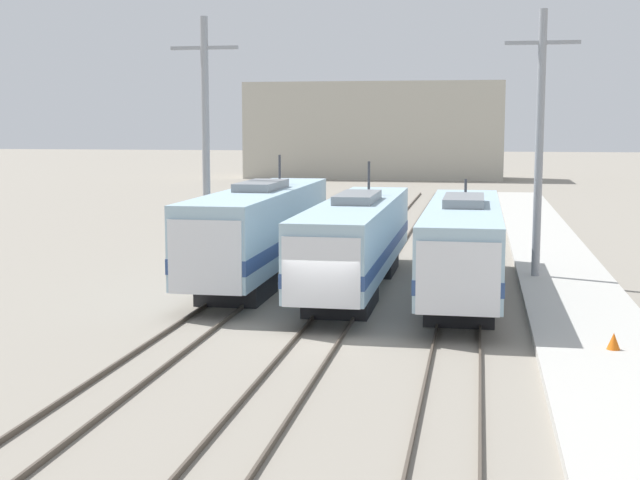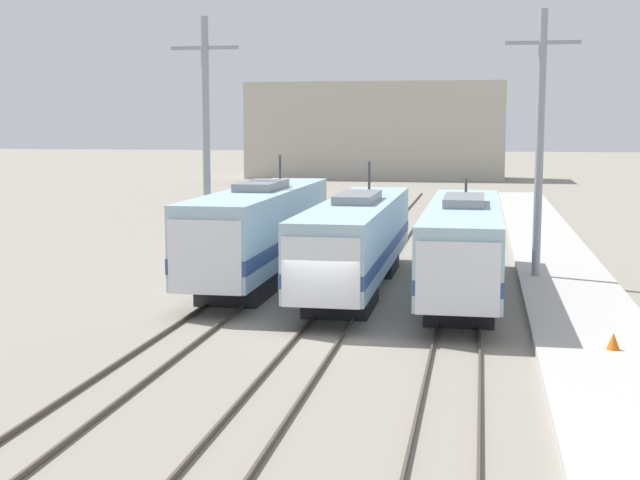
% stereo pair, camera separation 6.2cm
% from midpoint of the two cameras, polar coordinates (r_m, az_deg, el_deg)
% --- Properties ---
extents(ground_plane, '(400.00, 400.00, 0.00)m').
position_cam_midpoint_polar(ground_plane, '(29.14, 0.05, -6.14)').
color(ground_plane, gray).
extents(rail_pair_far_left, '(1.51, 120.00, 0.15)m').
position_cam_midpoint_polar(rail_pair_far_left, '(30.17, -8.17, -5.60)').
color(rail_pair_far_left, '#4C4238').
rests_on(rail_pair_far_left, ground_plane).
extents(rail_pair_center, '(1.51, 120.00, 0.15)m').
position_cam_midpoint_polar(rail_pair_center, '(29.12, 0.05, -6.00)').
color(rail_pair_center, '#4C4238').
rests_on(rail_pair_center, ground_plane).
extents(rail_pair_far_right, '(1.51, 120.00, 0.15)m').
position_cam_midpoint_polar(rail_pair_far_right, '(28.70, 8.71, -6.29)').
color(rail_pair_far_right, '#4C4238').
rests_on(rail_pair_far_right, ground_plane).
extents(locomotive_far_left, '(2.92, 16.49, 5.40)m').
position_cam_midpoint_polar(locomotive_far_left, '(38.48, -3.95, 0.56)').
color(locomotive_far_left, '#232326').
rests_on(locomotive_far_left, ground_plane).
extents(locomotive_center, '(2.83, 17.30, 5.17)m').
position_cam_midpoint_polar(locomotive_center, '(36.54, 2.25, -0.07)').
color(locomotive_center, '#232326').
rests_on(locomotive_center, ground_plane).
extents(locomotive_far_right, '(2.86, 16.46, 4.47)m').
position_cam_midpoint_polar(locomotive_far_right, '(35.38, 9.08, -0.40)').
color(locomotive_far_right, '#232326').
rests_on(locomotive_far_right, ground_plane).
extents(catenary_tower_left, '(3.13, 0.35, 11.64)m').
position_cam_midpoint_polar(catenary_tower_left, '(41.17, -7.36, 6.28)').
color(catenary_tower_left, gray).
rests_on(catenary_tower_left, ground_plane).
extents(catenary_tower_right, '(3.13, 0.35, 11.64)m').
position_cam_midpoint_polar(catenary_tower_right, '(39.35, 13.82, 6.08)').
color(catenary_tower_right, gray).
rests_on(catenary_tower_right, ground_plane).
extents(platform, '(4.00, 120.00, 0.29)m').
position_cam_midpoint_polar(platform, '(28.92, 17.40, -6.30)').
color(platform, '#B7B5AD').
rests_on(platform, ground_plane).
extents(traffic_cone, '(0.39, 0.39, 0.50)m').
position_cam_midpoint_polar(traffic_cone, '(27.54, 18.22, -6.16)').
color(traffic_cone, orange).
rests_on(traffic_cone, platform).
extents(depot_building, '(32.17, 9.29, 12.03)m').
position_cam_midpoint_polar(depot_building, '(114.06, 3.49, 7.00)').
color(depot_building, '#B2AD9E').
rests_on(depot_building, ground_plane).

